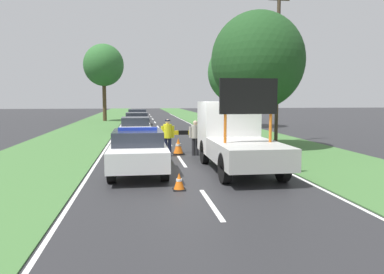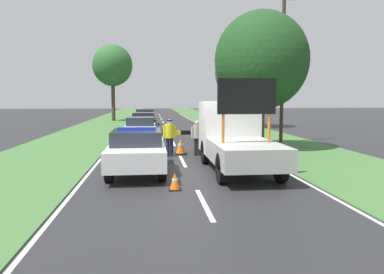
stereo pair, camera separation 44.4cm
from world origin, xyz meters
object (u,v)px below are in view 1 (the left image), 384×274
(roadside_tree_near_right, at_px, (104,65))
(roadside_tree_near_left, at_px, (258,61))
(roadside_tree_mid_left, at_px, (238,72))
(traffic_cone_behind_barrier, at_px, (148,145))
(queued_car_van_white, at_px, (136,128))
(traffic_cone_centre_front, at_px, (121,144))
(traffic_cone_near_police, at_px, (129,146))
(police_officer, at_px, (168,134))
(pedestrian_civilian, at_px, (195,135))
(traffic_cone_lane_edge, at_px, (178,146))
(police_car, at_px, (138,150))
(road_barrier, at_px, (178,135))
(utility_pole, at_px, (278,62))
(queued_car_suv_grey, at_px, (137,116))
(queued_car_sedan_black, at_px, (137,121))
(traffic_cone_near_truck, at_px, (179,181))
(work_truck, at_px, (234,136))

(roadside_tree_near_right, bearing_deg, roadside_tree_near_left, -68.18)
(roadside_tree_mid_left, bearing_deg, roadside_tree_near_right, 139.93)
(traffic_cone_behind_barrier, height_order, queued_car_van_white, queued_car_van_white)
(traffic_cone_centre_front, distance_m, traffic_cone_behind_barrier, 1.30)
(traffic_cone_near_police, bearing_deg, traffic_cone_centre_front, 110.82)
(roadside_tree_mid_left, bearing_deg, traffic_cone_centre_front, -124.49)
(police_officer, xyz_separation_m, roadside_tree_mid_left, (7.30, 15.69, 3.78))
(queued_car_van_white, bearing_deg, pedestrian_civilian, 112.75)
(traffic_cone_near_police, bearing_deg, roadside_tree_near_right, 97.39)
(traffic_cone_lane_edge, xyz_separation_m, roadside_tree_near_left, (4.12, 1.39, 4.01))
(roadside_tree_near_left, bearing_deg, queued_car_van_white, 144.41)
(police_car, xyz_separation_m, traffic_cone_centre_front, (-0.80, 5.51, -0.46))
(traffic_cone_lane_edge, relative_size, queued_car_van_white, 0.18)
(pedestrian_civilian, bearing_deg, roadside_tree_near_right, 82.79)
(police_car, relative_size, roadside_tree_mid_left, 0.62)
(road_barrier, height_order, traffic_cone_behind_barrier, road_barrier)
(traffic_cone_centre_front, bearing_deg, utility_pole, 14.85)
(road_barrier, bearing_deg, police_officer, -123.44)
(pedestrian_civilian, height_order, queued_car_suv_grey, pedestrian_civilian)
(roadside_tree_near_right, xyz_separation_m, utility_pole, (11.46, -21.63, -1.53))
(roadside_tree_near_left, relative_size, roadside_tree_mid_left, 0.91)
(traffic_cone_behind_barrier, distance_m, utility_pole, 8.88)
(traffic_cone_lane_edge, bearing_deg, roadside_tree_near_right, 102.15)
(road_barrier, distance_m, queued_car_suv_grey, 19.27)
(road_barrier, bearing_deg, roadside_tree_near_right, 103.44)
(police_officer, distance_m, roadside_tree_near_right, 26.92)
(road_barrier, bearing_deg, utility_pole, 31.74)
(pedestrian_civilian, distance_m, traffic_cone_centre_front, 3.88)
(police_car, height_order, traffic_cone_near_police, police_car)
(traffic_cone_centre_front, relative_size, roadside_tree_near_right, 0.08)
(traffic_cone_centre_front, bearing_deg, police_officer, -44.70)
(queued_car_sedan_black, bearing_deg, queued_car_van_white, 89.58)
(road_barrier, xyz_separation_m, traffic_cone_near_truck, (-0.71, -6.83, -0.63))
(roadside_tree_near_left, bearing_deg, traffic_cone_behind_barrier, -176.84)
(police_car, height_order, traffic_cone_behind_barrier, police_car)
(traffic_cone_centre_front, relative_size, traffic_cone_behind_barrier, 1.17)
(work_truck, relative_size, roadside_tree_mid_left, 0.73)
(traffic_cone_near_truck, distance_m, roadside_tree_mid_left, 23.41)
(police_car, height_order, queued_car_sedan_black, police_car)
(work_truck, distance_m, police_officer, 3.76)
(police_officer, relative_size, traffic_cone_near_police, 2.36)
(police_officer, relative_size, pedestrian_civilian, 1.04)
(traffic_cone_behind_barrier, height_order, roadside_tree_near_right, roadside_tree_near_right)
(road_barrier, relative_size, traffic_cone_near_truck, 5.59)
(traffic_cone_centre_front, bearing_deg, road_barrier, -25.50)
(traffic_cone_behind_barrier, xyz_separation_m, roadside_tree_near_right, (-4.11, 24.19, 5.79))
(work_truck, height_order, roadside_tree_mid_left, roadside_tree_mid_left)
(pedestrian_civilian, distance_m, traffic_cone_near_truck, 6.32)
(traffic_cone_lane_edge, bearing_deg, utility_pole, 31.29)
(roadside_tree_near_right, bearing_deg, queued_car_van_white, -79.89)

